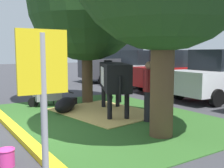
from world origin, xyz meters
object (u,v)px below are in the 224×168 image
(sedan_red, at_px, (145,69))
(sedan_blue, at_px, (176,71))
(calf_lying, at_px, (66,105))
(wheelbarrow, at_px, (47,95))
(person_handler, at_px, (149,90))
(bucket_pink, at_px, (6,157))
(hatchback_white, at_px, (221,75))
(parking_sign, at_px, (44,101))
(suv_dark_grey, at_px, (116,62))
(shade_tree_left, at_px, (86,3))
(cow_holstein, at_px, (114,76))

(sedan_red, xyz_separation_m, sedan_blue, (2.48, -0.06, 0.00))
(calf_lying, height_order, wheelbarrow, wheelbarrow)
(person_handler, relative_size, bucket_pink, 5.50)
(hatchback_white, bearing_deg, calf_lying, -101.36)
(bucket_pink, height_order, hatchback_white, hatchback_white)
(parking_sign, relative_size, suv_dark_grey, 0.45)
(person_handler, bearing_deg, sedan_red, 140.84)
(shade_tree_left, distance_m, sedan_red, 6.61)
(bucket_pink, bearing_deg, shade_tree_left, 138.56)
(wheelbarrow, xyz_separation_m, sedan_blue, (-0.19, 6.71, 0.60))
(calf_lying, xyz_separation_m, bucket_pink, (3.33, -2.52, -0.08))
(hatchback_white, bearing_deg, person_handler, -76.77)
(wheelbarrow, height_order, hatchback_white, hatchback_white)
(bucket_pink, xyz_separation_m, sedan_red, (-7.32, 9.14, 0.83))
(bucket_pink, bearing_deg, cow_holstein, 122.80)
(hatchback_white, bearing_deg, suv_dark_grey, 178.07)
(shade_tree_left, bearing_deg, sedan_blue, 95.04)
(shade_tree_left, height_order, person_handler, shade_tree_left)
(sedan_blue, distance_m, hatchback_white, 2.78)
(sedan_blue, bearing_deg, hatchback_white, -6.51)
(hatchback_white, bearing_deg, shade_tree_left, -115.15)
(wheelbarrow, distance_m, bucket_pink, 5.21)
(calf_lying, xyz_separation_m, sedan_red, (-3.99, 6.62, 0.75))
(cow_holstein, xyz_separation_m, parking_sign, (4.77, -3.89, 0.33))
(bucket_pink, distance_m, suv_dark_grey, 13.61)
(suv_dark_grey, bearing_deg, person_handler, -28.96)
(cow_holstein, distance_m, bucket_pink, 4.59)
(wheelbarrow, bearing_deg, person_handler, 23.24)
(parking_sign, height_order, suv_dark_grey, suv_dark_grey)
(shade_tree_left, height_order, parking_sign, shade_tree_left)
(shade_tree_left, distance_m, calf_lying, 3.84)
(sedan_blue, bearing_deg, wheelbarrow, -88.35)
(parking_sign, bearing_deg, bucket_pink, 177.01)
(parking_sign, bearing_deg, shade_tree_left, 149.32)
(person_handler, bearing_deg, parking_sign, -51.06)
(calf_lying, height_order, suv_dark_grey, suv_dark_grey)
(bucket_pink, bearing_deg, parking_sign, -2.99)
(wheelbarrow, distance_m, sedan_blue, 6.74)
(wheelbarrow, bearing_deg, sedan_blue, 91.65)
(calf_lying, bearing_deg, cow_holstein, 54.05)
(suv_dark_grey, bearing_deg, shade_tree_left, -41.93)
(wheelbarrow, relative_size, hatchback_white, 0.36)
(calf_lying, bearing_deg, shade_tree_left, 127.86)
(suv_dark_grey, bearing_deg, cow_holstein, -34.35)
(shade_tree_left, bearing_deg, parking_sign, -30.68)
(person_handler, height_order, parking_sign, parking_sign)
(bucket_pink, relative_size, hatchback_white, 0.07)
(shade_tree_left, xyz_separation_m, wheelbarrow, (-0.27, -1.50, -3.30))
(person_handler, bearing_deg, suv_dark_grey, 151.04)
(suv_dark_grey, bearing_deg, sedan_red, 2.21)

